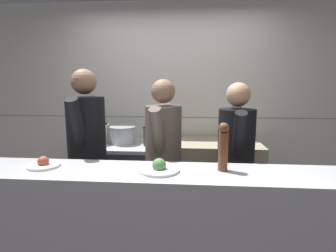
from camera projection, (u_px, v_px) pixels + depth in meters
wall_back_tiled at (173, 105)px, 3.43m from camera, size 8.00×0.06×2.60m
oven_range at (126, 178)px, 3.22m from camera, size 1.07×0.71×0.87m
prep_counter at (216, 179)px, 3.13m from camera, size 1.00×0.65×0.91m
pass_counter at (154, 238)px, 1.86m from camera, size 2.76×0.45×1.00m
stock_pot at (96, 133)px, 3.15m from camera, size 0.31×0.31×0.24m
sauce_pot at (123, 135)px, 3.15m from camera, size 0.31×0.31×0.21m
braising_pot at (154, 136)px, 3.06m from camera, size 0.27×0.27×0.21m
plated_dish_main at (44, 164)px, 1.87m from camera, size 0.23×0.23×0.08m
plated_dish_appetiser at (159, 168)px, 1.78m from camera, size 0.27×0.27×0.10m
pepper_mill at (223, 146)px, 1.77m from camera, size 0.07×0.07×0.33m
chef_head_cook at (87, 152)px, 2.44m from camera, size 0.37×0.75×1.72m
chef_sous at (163, 158)px, 2.41m from camera, size 0.37×0.71×1.62m
chef_line at (235, 161)px, 2.37m from camera, size 0.35×0.70×1.60m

